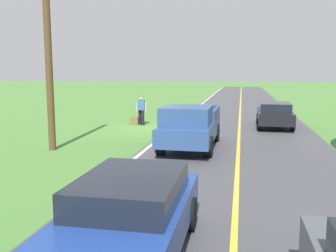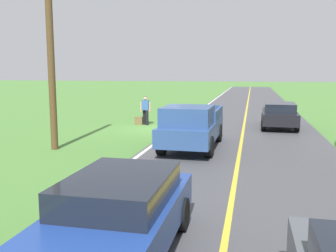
{
  "view_description": "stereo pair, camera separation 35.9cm",
  "coord_description": "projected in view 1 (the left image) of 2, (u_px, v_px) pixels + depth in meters",
  "views": [
    {
      "loc": [
        -4.67,
        19.85,
        3.15
      ],
      "look_at": [
        -2.16,
        7.01,
        1.25
      ],
      "focal_mm": 40.2,
      "sensor_mm": 36.0,
      "label": 1
    },
    {
      "loc": [
        -5.02,
        19.77,
        3.15
      ],
      "look_at": [
        -2.16,
        7.01,
        1.25
      ],
      "focal_mm": 40.2,
      "sensor_mm": 36.0,
      "label": 2
    }
  ],
  "objects": [
    {
      "name": "hitchhiker_walking",
      "position": [
        141.0,
        108.0,
        22.28
      ],
      "size": [
        0.62,
        0.51,
        1.75
      ],
      "color": "black",
      "rests_on": "ground"
    },
    {
      "name": "road_surface",
      "position": [
        239.0,
        132.0,
        19.74
      ],
      "size": [
        7.77,
        120.0,
        0.0
      ],
      "primitive_type": "cube",
      "color": "#47474C",
      "rests_on": "ground"
    },
    {
      "name": "ground_plane",
      "position": [
        154.0,
        129.0,
        20.62
      ],
      "size": [
        200.0,
        200.0,
        0.0
      ],
      "primitive_type": "plane",
      "color": "#4C7F38"
    },
    {
      "name": "lane_centre_line",
      "position": [
        239.0,
        132.0,
        19.74
      ],
      "size": [
        0.14,
        117.6,
        0.0
      ],
      "primitive_type": "cube",
      "color": "gold",
      "rests_on": "ground"
    },
    {
      "name": "sedan_near_oncoming",
      "position": [
        275.0,
        114.0,
        21.32
      ],
      "size": [
        2.0,
        4.44,
        1.41
      ],
      "color": "black",
      "rests_on": "ground"
    },
    {
      "name": "suitcase_carried",
      "position": [
        134.0,
        121.0,
        22.36
      ],
      "size": [
        0.47,
        0.23,
        0.48
      ],
      "primitive_type": "cube",
      "rotation": [
        0.0,
        0.0,
        1.64
      ],
      "color": "brown",
      "rests_on": "ground"
    },
    {
      "name": "sedan_ahead_same_lane",
      "position": [
        129.0,
        216.0,
        6.31
      ],
      "size": [
        1.94,
        4.4,
        1.41
      ],
      "color": "navy",
      "rests_on": "ground"
    },
    {
      "name": "lane_edge_line",
      "position": [
        170.0,
        130.0,
        20.44
      ],
      "size": [
        0.16,
        117.6,
        0.0
      ],
      "primitive_type": "cube",
      "color": "silver",
      "rests_on": "ground"
    },
    {
      "name": "utility_pole_roadside",
      "position": [
        48.0,
        39.0,
        14.61
      ],
      "size": [
        0.28,
        0.28,
        8.8
      ],
      "primitive_type": "cylinder",
      "color": "brown",
      "rests_on": "ground"
    },
    {
      "name": "pickup_truck_passing",
      "position": [
        190.0,
        125.0,
        15.37
      ],
      "size": [
        2.16,
        5.43,
        1.82
      ],
      "color": "#2D4C84",
      "rests_on": "ground"
    }
  ]
}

